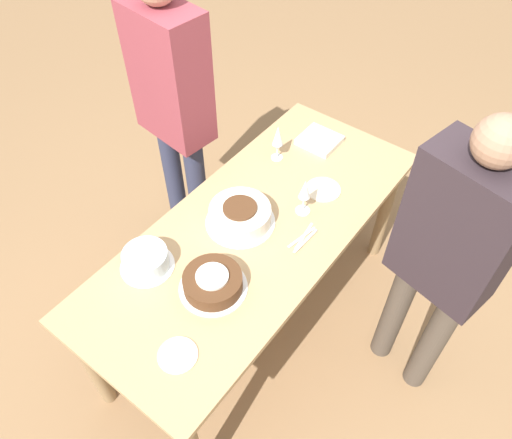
{
  "coord_description": "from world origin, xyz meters",
  "views": [
    {
      "loc": [
        -1.17,
        -0.89,
        2.5
      ],
      "look_at": [
        0.0,
        0.0,
        0.83
      ],
      "focal_mm": 35.0,
      "sensor_mm": 36.0,
      "label": 1
    }
  ],
  "objects_px": {
    "cake_center_white": "(240,215)",
    "wine_glass_far": "(305,191)",
    "cake_front_chocolate": "(213,282)",
    "wine_glass_near": "(278,137)",
    "person_cutting": "(449,251)",
    "cake_back_decorated": "(146,260)",
    "person_watching": "(173,99)"
  },
  "relations": [
    {
      "from": "wine_glass_far",
      "to": "person_watching",
      "type": "distance_m",
      "value": 0.85
    },
    {
      "from": "cake_center_white",
      "to": "wine_glass_near",
      "type": "xyz_separation_m",
      "value": [
        0.46,
        0.12,
        0.09
      ]
    },
    {
      "from": "wine_glass_near",
      "to": "wine_glass_far",
      "type": "bearing_deg",
      "value": -126.22
    },
    {
      "from": "cake_front_chocolate",
      "to": "person_cutting",
      "type": "relative_size",
      "value": 0.18
    },
    {
      "from": "cake_front_chocolate",
      "to": "person_cutting",
      "type": "xyz_separation_m",
      "value": [
        0.6,
        -0.71,
        0.14
      ]
    },
    {
      "from": "person_cutting",
      "to": "person_watching",
      "type": "bearing_deg",
      "value": 11.15
    },
    {
      "from": "wine_glass_near",
      "to": "person_cutting",
      "type": "relative_size",
      "value": 0.13
    },
    {
      "from": "cake_front_chocolate",
      "to": "wine_glass_near",
      "type": "bearing_deg",
      "value": 17.8
    },
    {
      "from": "cake_center_white",
      "to": "cake_front_chocolate",
      "type": "bearing_deg",
      "value": -158.85
    },
    {
      "from": "cake_center_white",
      "to": "wine_glass_near",
      "type": "bearing_deg",
      "value": 15.17
    },
    {
      "from": "cake_back_decorated",
      "to": "person_cutting",
      "type": "relative_size",
      "value": 0.14
    },
    {
      "from": "wine_glass_near",
      "to": "person_cutting",
      "type": "distance_m",
      "value": 0.99
    },
    {
      "from": "wine_glass_far",
      "to": "cake_back_decorated",
      "type": "bearing_deg",
      "value": 152.44
    },
    {
      "from": "cake_front_chocolate",
      "to": "cake_back_decorated",
      "type": "height_order",
      "value": "cake_back_decorated"
    },
    {
      "from": "cake_front_chocolate",
      "to": "wine_glass_near",
      "type": "distance_m",
      "value": 0.85
    },
    {
      "from": "wine_glass_far",
      "to": "wine_glass_near",
      "type": "bearing_deg",
      "value": 53.78
    },
    {
      "from": "person_cutting",
      "to": "wine_glass_far",
      "type": "bearing_deg",
      "value": 14.06
    },
    {
      "from": "person_watching",
      "to": "wine_glass_far",
      "type": "bearing_deg",
      "value": 3.3
    },
    {
      "from": "person_cutting",
      "to": "wine_glass_near",
      "type": "bearing_deg",
      "value": 0.06
    },
    {
      "from": "cake_back_decorated",
      "to": "cake_front_chocolate",
      "type": "bearing_deg",
      "value": -73.56
    },
    {
      "from": "cake_back_decorated",
      "to": "wine_glass_far",
      "type": "xyz_separation_m",
      "value": [
        0.66,
        -0.35,
        0.09
      ]
    },
    {
      "from": "cake_center_white",
      "to": "wine_glass_far",
      "type": "distance_m",
      "value": 0.31
    },
    {
      "from": "cake_front_chocolate",
      "to": "person_watching",
      "type": "xyz_separation_m",
      "value": [
        0.63,
        0.78,
        0.2
      ]
    },
    {
      "from": "person_cutting",
      "to": "person_watching",
      "type": "relative_size",
      "value": 0.95
    },
    {
      "from": "cake_front_chocolate",
      "to": "cake_back_decorated",
      "type": "distance_m",
      "value": 0.31
    },
    {
      "from": "wine_glass_near",
      "to": "person_watching",
      "type": "xyz_separation_m",
      "value": [
        -0.18,
        0.52,
        0.1
      ]
    },
    {
      "from": "cake_back_decorated",
      "to": "person_watching",
      "type": "height_order",
      "value": "person_watching"
    },
    {
      "from": "cake_center_white",
      "to": "person_watching",
      "type": "distance_m",
      "value": 0.73
    },
    {
      "from": "person_cutting",
      "to": "cake_center_white",
      "type": "bearing_deg",
      "value": 28.83
    },
    {
      "from": "wine_glass_near",
      "to": "person_watching",
      "type": "distance_m",
      "value": 0.56
    },
    {
      "from": "cake_back_decorated",
      "to": "wine_glass_far",
      "type": "bearing_deg",
      "value": -27.56
    },
    {
      "from": "wine_glass_near",
      "to": "wine_glass_far",
      "type": "xyz_separation_m",
      "value": [
        -0.23,
        -0.31,
        -0.01
      ]
    }
  ]
}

